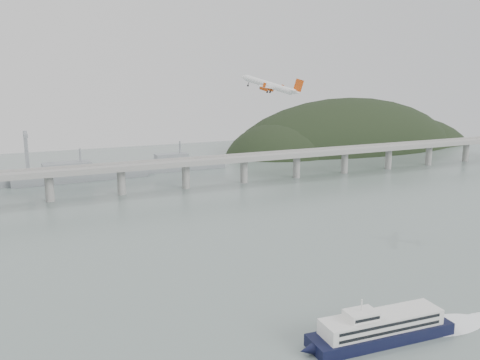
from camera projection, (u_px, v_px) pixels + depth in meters
name	position (u px, v px, depth m)	size (l,w,h in m)	color
ground	(295.00, 289.00, 210.72)	(900.00, 900.00, 0.00)	slate
bridge	(159.00, 168.00, 384.55)	(800.00, 22.00, 23.90)	gray
headland	(356.00, 162.00, 626.14)	(365.00, 155.00, 156.00)	black
ferry	(381.00, 328.00, 169.94)	(85.04, 17.98, 16.03)	black
airliner	(270.00, 86.00, 262.65)	(27.18, 28.08, 11.98)	white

